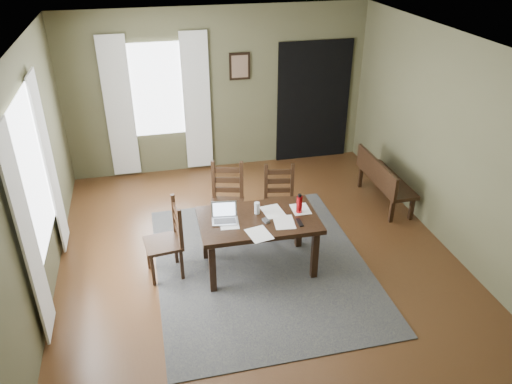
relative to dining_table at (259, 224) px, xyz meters
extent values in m
cube|color=#492C16|center=(0.04, 0.02, -0.64)|extent=(5.00, 6.00, 0.01)
cube|color=brown|center=(0.04, 3.02, 0.72)|extent=(5.00, 0.02, 2.70)
cube|color=brown|center=(0.04, -2.98, 0.72)|extent=(5.00, 0.02, 2.70)
cube|color=brown|center=(-2.46, 0.02, 0.72)|extent=(0.02, 6.00, 2.70)
cube|color=brown|center=(2.54, 0.02, 0.72)|extent=(0.02, 6.00, 2.70)
cube|color=white|center=(0.04, 0.02, 2.07)|extent=(5.00, 6.00, 0.02)
cube|color=#393939|center=(0.04, 0.02, -0.63)|extent=(2.60, 3.20, 0.01)
cube|color=black|center=(0.00, 0.00, 0.06)|extent=(1.44, 0.88, 0.06)
cube|color=black|center=(0.00, 0.00, 0.01)|extent=(1.28, 0.72, 0.05)
cube|color=black|center=(-0.62, -0.32, -0.32)|extent=(0.08, 0.08, 0.61)
cube|color=black|center=(-0.61, 0.34, -0.32)|extent=(0.08, 0.08, 0.61)
cube|color=black|center=(0.61, -0.34, -0.32)|extent=(0.08, 0.08, 0.61)
cube|color=black|center=(0.62, 0.32, -0.32)|extent=(0.08, 0.08, 0.61)
cube|color=black|center=(-1.14, 0.13, -0.19)|extent=(0.47, 0.47, 0.04)
cube|color=black|center=(-1.34, 0.28, -0.41)|extent=(0.05, 0.05, 0.42)
cube|color=black|center=(-0.99, 0.32, -0.41)|extent=(0.05, 0.05, 0.42)
cube|color=black|center=(-1.29, -0.07, -0.41)|extent=(0.05, 0.05, 0.42)
cube|color=black|center=(-0.95, -0.03, -0.41)|extent=(0.05, 0.05, 0.42)
cube|color=black|center=(-0.97, 0.33, 0.09)|extent=(0.05, 0.05, 0.53)
cube|color=black|center=(-0.93, -0.03, 0.09)|extent=(0.05, 0.05, 0.53)
cube|color=black|center=(-0.95, 0.15, -0.05)|extent=(0.06, 0.32, 0.07)
cube|color=black|center=(-0.95, 0.15, 0.09)|extent=(0.06, 0.32, 0.07)
cube|color=black|center=(-0.95, 0.15, 0.23)|extent=(0.06, 0.32, 0.07)
cube|color=black|center=(-0.25, 0.80, -0.17)|extent=(0.55, 0.55, 0.04)
cube|color=black|center=(-0.47, 0.67, -0.41)|extent=(0.05, 0.05, 0.44)
cube|color=black|center=(-0.38, 1.02, -0.41)|extent=(0.05, 0.05, 0.44)
cube|color=black|center=(-0.12, 0.58, -0.41)|extent=(0.05, 0.05, 0.44)
cube|color=black|center=(-0.03, 0.93, -0.41)|extent=(0.05, 0.05, 0.44)
cube|color=black|center=(-0.38, 1.04, 0.12)|extent=(0.06, 0.06, 0.55)
cube|color=black|center=(-0.01, 0.94, 0.12)|extent=(0.06, 0.06, 0.55)
cube|color=black|center=(-0.20, 0.99, -0.03)|extent=(0.32, 0.11, 0.07)
cube|color=black|center=(-0.20, 0.99, 0.12)|extent=(0.32, 0.11, 0.07)
cube|color=black|center=(-0.20, 0.99, 0.27)|extent=(0.32, 0.11, 0.07)
cube|color=black|center=(0.46, 0.69, -0.19)|extent=(0.49, 0.49, 0.04)
cube|color=black|center=(0.26, 0.56, -0.42)|extent=(0.05, 0.05, 0.41)
cube|color=black|center=(0.33, 0.89, -0.42)|extent=(0.05, 0.05, 0.41)
cube|color=black|center=(0.60, 0.49, -0.42)|extent=(0.05, 0.05, 0.41)
cube|color=black|center=(0.66, 0.83, -0.42)|extent=(0.05, 0.05, 0.41)
cube|color=black|center=(0.32, 0.91, 0.08)|extent=(0.05, 0.05, 0.52)
cube|color=black|center=(0.68, 0.85, 0.08)|extent=(0.05, 0.05, 0.52)
cube|color=black|center=(0.50, 0.88, -0.06)|extent=(0.31, 0.08, 0.07)
cube|color=black|center=(0.50, 0.88, 0.08)|extent=(0.31, 0.08, 0.07)
cube|color=black|center=(0.50, 0.88, 0.22)|extent=(0.31, 0.08, 0.07)
cube|color=black|center=(2.26, 1.16, -0.25)|extent=(0.41, 1.29, 0.06)
cube|color=black|center=(2.42, 0.60, -0.46)|extent=(0.06, 0.06, 0.36)
cube|color=black|center=(2.11, 0.60, -0.46)|extent=(0.06, 0.06, 0.36)
cube|color=black|center=(2.42, 1.71, -0.46)|extent=(0.06, 0.06, 0.36)
cube|color=black|center=(2.11, 1.71, -0.46)|extent=(0.06, 0.06, 0.36)
cube|color=black|center=(2.08, 1.16, -0.06)|extent=(0.05, 1.29, 0.31)
cube|color=#B7B7BC|center=(-0.41, 0.02, 0.10)|extent=(0.33, 0.24, 0.02)
cube|color=#B7B7BC|center=(-0.39, 0.12, 0.20)|extent=(0.31, 0.09, 0.20)
cube|color=silver|center=(-0.39, 0.12, 0.20)|extent=(0.27, 0.07, 0.16)
cube|color=#3F3F42|center=(-0.41, 0.01, 0.10)|extent=(0.27, 0.15, 0.00)
cube|color=#3F3F42|center=(0.07, -0.10, 0.10)|extent=(0.08, 0.11, 0.03)
cube|color=black|center=(0.44, -0.22, 0.10)|extent=(0.05, 0.17, 0.02)
cylinder|color=silver|center=(0.01, 0.11, 0.16)|extent=(0.08, 0.08, 0.15)
cylinder|color=#B10D12|center=(0.51, 0.02, 0.20)|extent=(0.08, 0.08, 0.21)
cylinder|color=black|center=(0.51, 0.02, 0.32)|extent=(0.05, 0.05, 0.03)
cube|color=white|center=(-0.36, -0.03, 0.09)|extent=(0.24, 0.30, 0.00)
cube|color=white|center=(0.27, -0.16, 0.09)|extent=(0.27, 0.33, 0.00)
cube|color=white|center=(0.21, 0.11, 0.09)|extent=(0.28, 0.34, 0.00)
cube|color=white|center=(0.55, 0.09, 0.09)|extent=(0.22, 0.28, 0.00)
cube|color=white|center=(-0.07, -0.34, 0.09)|extent=(0.30, 0.35, 0.00)
cube|color=white|center=(-2.43, 0.22, 0.82)|extent=(0.01, 1.30, 1.70)
cube|color=white|center=(-0.96, 2.99, 0.82)|extent=(1.00, 0.01, 1.50)
cube|color=silver|center=(-2.40, -0.60, 0.57)|extent=(0.03, 0.48, 2.30)
cube|color=silver|center=(-2.40, 1.04, 0.57)|extent=(0.03, 0.48, 2.30)
cube|color=silver|center=(-1.58, 2.96, 0.57)|extent=(0.44, 0.03, 2.30)
cube|color=silver|center=(-0.34, 2.96, 0.57)|extent=(0.44, 0.03, 2.30)
cube|color=black|center=(0.39, 2.99, 1.12)|extent=(0.34, 0.03, 0.44)
cube|color=brown|center=(0.39, 2.98, 1.12)|extent=(0.27, 0.01, 0.36)
cube|color=black|center=(1.69, 2.99, 0.42)|extent=(1.30, 0.03, 2.10)
camera|label=1|loc=(-1.18, -4.91, 3.24)|focal=35.00mm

